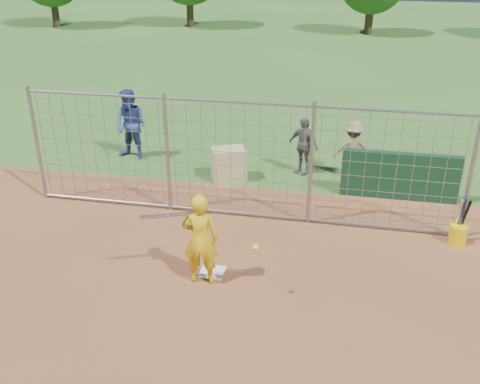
% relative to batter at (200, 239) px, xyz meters
% --- Properties ---
extents(ground, '(100.00, 100.00, 0.00)m').
position_rel_batter_xyz_m(ground, '(0.11, 0.49, -0.83)').
color(ground, '#2D591E').
rests_on(ground, ground).
extents(home_plate, '(0.43, 0.43, 0.02)m').
position_rel_batter_xyz_m(home_plate, '(0.11, 0.29, -0.82)').
color(home_plate, silver).
rests_on(home_plate, ground).
extents(dugout_wall, '(2.60, 0.20, 1.10)m').
position_rel_batter_xyz_m(dugout_wall, '(3.51, 4.09, -0.28)').
color(dugout_wall, '#11381E').
rests_on(dugout_wall, ground).
extents(batter, '(0.65, 0.48, 1.66)m').
position_rel_batter_xyz_m(batter, '(0.00, 0.00, 0.00)').
color(batter, gold).
rests_on(batter, ground).
extents(bystander_a, '(1.05, 0.90, 1.88)m').
position_rel_batter_xyz_m(bystander_a, '(-3.36, 5.25, 0.11)').
color(bystander_a, navy).
rests_on(bystander_a, ground).
extents(bystander_b, '(0.92, 0.75, 1.47)m').
position_rel_batter_xyz_m(bystander_b, '(1.23, 5.16, -0.10)').
color(bystander_b, '#525357').
rests_on(bystander_b, ground).
extents(bystander_c, '(0.98, 0.64, 1.43)m').
position_rel_batter_xyz_m(bystander_c, '(2.44, 5.20, -0.12)').
color(bystander_c, olive).
rests_on(bystander_c, ground).
extents(equipment_bin, '(0.95, 0.83, 0.80)m').
position_rel_batter_xyz_m(equipment_bin, '(-0.51, 4.39, -0.43)').
color(equipment_bin, tan).
rests_on(equipment_bin, ground).
extents(equipment_in_play, '(1.97, 0.40, 0.41)m').
position_rel_batter_xyz_m(equipment_in_play, '(-0.14, -0.22, 0.41)').
color(equipment_in_play, silver).
rests_on(equipment_in_play, ground).
extents(bucket_with_bats, '(0.34, 0.39, 0.98)m').
position_rel_batter_xyz_m(bucket_with_bats, '(4.53, 2.25, -0.58)').
color(bucket_with_bats, '#DCBB0B').
rests_on(bucket_with_bats, ground).
extents(backstop_fence, '(9.08, 0.08, 2.60)m').
position_rel_batter_xyz_m(backstop_fence, '(0.11, 2.49, 0.43)').
color(backstop_fence, gray).
rests_on(backstop_fence, ground).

